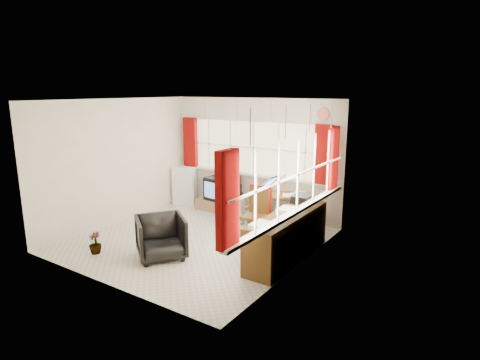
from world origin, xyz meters
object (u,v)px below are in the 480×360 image
Objects in this scene: office_chair at (161,237)px; tv_bench at (226,206)px; radiator at (237,212)px; credenza at (287,235)px; desk at (280,209)px; mini_fridge at (186,184)px; crt_tv at (220,188)px; task_chair at (258,213)px; desk_lamp at (285,180)px.

tv_bench is at bearing 48.71° from office_chair.
credenza is at bearing -31.72° from radiator.
office_chair is 1.38× the size of radiator.
radiator is at bearing -163.04° from desk.
credenza is at bearing -33.70° from tv_bench.
desk is at bearing -6.49° from mini_fridge.
crt_tv is at bearing 148.13° from credenza.
credenza reaches higher than desk.
crt_tv reaches higher than desk.
task_chair is 1.33× the size of office_chair.
office_chair is at bearing -73.91° from crt_tv.
desk reaches higher than office_chair.
office_chair is at bearing -91.15° from radiator.
desk_lamp is at bearing -6.65° from crt_tv.
radiator is (0.04, 2.13, -0.12)m from office_chair.
office_chair is 0.54× the size of tv_bench.
mini_fridge is at bearing 163.03° from radiator.
desk is 3.12× the size of desk_lamp.
crt_tv is 0.71× the size of mini_fridge.
task_chair is 0.51× the size of credenza.
radiator is 1.97m from credenza.
radiator is at bearing -161.83° from desk_lamp.
radiator is at bearing 148.28° from credenza.
radiator is 0.39× the size of tv_bench.
office_chair is 0.86× the size of mini_fridge.
tv_bench is at bearing -5.48° from crt_tv.
desk_lamp is 0.54× the size of office_chair.
radiator is (-0.90, 0.67, -0.31)m from task_chair.
mini_fridge is (-2.76, 1.23, -0.09)m from task_chair.
desk is 1.44× the size of mini_fridge.
desk is 2.03× the size of crt_tv.
tv_bench is 2.23× the size of crt_tv.
credenza is at bearing -25.52° from task_chair.
crt_tv is at bearing 174.52° from tv_bench.
crt_tv is (-1.73, 0.20, -0.44)m from desk_lamp.
desk is at bearing 93.32° from task_chair.
crt_tv is (-0.20, 0.02, 0.38)m from tv_bench.
task_chair is 0.72× the size of tv_bench.
desk_lamp is 0.20× the size of credenza.
desk is 1.53m from credenza.
desk_lamp reaches higher than task_chair.
credenza is at bearing -24.39° from mini_fridge.
task_chair is at bearing -91.41° from desk_lamp.
credenza is at bearing -57.53° from desk.
mini_fridge reaches higher than tv_bench.
mini_fridge is (-3.53, 1.60, 0.06)m from credenza.
radiator is 0.88× the size of crt_tv.
desk is at bearing 16.96° from radiator.
desk is 1.68m from crt_tv.
task_chair is at bearing -34.48° from crt_tv.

